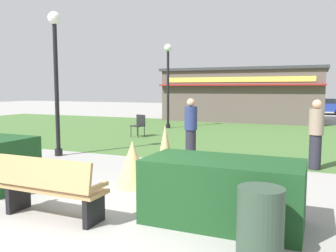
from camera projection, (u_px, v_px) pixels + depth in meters
The scene contains 15 objects.
ground_plane at pixel (69, 230), 4.90m from camera, with size 80.00×80.00×0.00m, color #999691.
lawn_patch at pixel (237, 135), 14.96m from camera, with size 36.00×12.00×0.01m, color #446B33.
park_bench at pixel (50, 187), 5.27m from camera, with size 1.71×0.55×0.95m.
hedge_right at pixel (222, 191), 5.12m from camera, with size 2.24×1.10×0.93m, color #19421E.
ornamental_grass_behind_left at pixel (165, 163), 6.10m from camera, with size 0.53×0.53×1.34m, color tan.
ornamental_grass_behind_right at pixel (133, 164), 6.99m from camera, with size 0.68×0.68×0.93m, color tan.
lamppost_mid at pixel (56, 66), 10.03m from camera, with size 0.36×0.36×4.10m.
lamppost_far at pixel (168, 75), 17.21m from camera, with size 0.36×0.36×4.10m.
trash_bin at pixel (260, 226), 3.91m from camera, with size 0.52×0.52×0.87m, color #2D4233.
food_kiosk at pixel (245, 94), 21.98m from camera, with size 9.43×5.34×3.15m.
cafe_chair_east at pixel (139, 124), 14.31m from camera, with size 0.53×0.53×0.89m.
person_strolling at pixel (191, 129), 9.47m from camera, with size 0.34×0.34×1.69m.
person_standing at pixel (316, 134), 8.46m from camera, with size 0.34×0.34×1.69m.
parked_car_west_slot at pixel (248, 105), 28.98m from camera, with size 4.35×2.36×1.20m.
parked_car_center_slot at pixel (320, 106), 26.88m from camera, with size 4.30×2.25×1.20m.
Camera 1 is at (3.11, -3.80, 1.95)m, focal length 37.79 mm.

